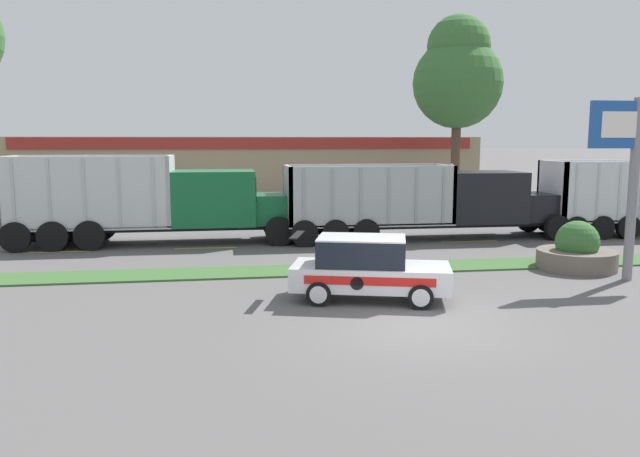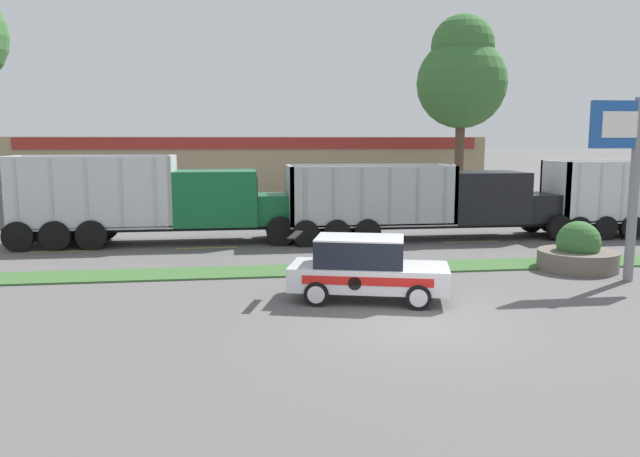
{
  "view_description": "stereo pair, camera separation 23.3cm",
  "coord_description": "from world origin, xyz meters",
  "px_view_note": "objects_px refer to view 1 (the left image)",
  "views": [
    {
      "loc": [
        -4.21,
        -13.28,
        4.17
      ],
      "look_at": [
        -1.19,
        6.74,
        1.3
      ],
      "focal_mm": 35.0,
      "sensor_mm": 36.0,
      "label": 1
    },
    {
      "loc": [
        -3.98,
        -13.32,
        4.17
      ],
      "look_at": [
        -1.19,
        6.74,
        1.3
      ],
      "focal_mm": 35.0,
      "sensor_mm": 36.0,
      "label": 2
    }
  ],
  "objects_px": {
    "dump_truck_mid": "(455,203)",
    "store_sign_post": "(636,150)",
    "stone_planter": "(577,252)",
    "dump_truck_lead": "(180,204)",
    "rally_car": "(367,268)"
  },
  "relations": [
    {
      "from": "dump_truck_lead",
      "to": "dump_truck_mid",
      "type": "relative_size",
      "value": 0.91
    },
    {
      "from": "store_sign_post",
      "to": "rally_car",
      "type": "bearing_deg",
      "value": -172.34
    },
    {
      "from": "dump_truck_lead",
      "to": "rally_car",
      "type": "height_order",
      "value": "dump_truck_lead"
    },
    {
      "from": "dump_truck_mid",
      "to": "rally_car",
      "type": "distance_m",
      "value": 11.43
    },
    {
      "from": "dump_truck_lead",
      "to": "stone_planter",
      "type": "distance_m",
      "value": 15.02
    },
    {
      "from": "dump_truck_lead",
      "to": "rally_car",
      "type": "relative_size",
      "value": 2.6
    },
    {
      "from": "dump_truck_mid",
      "to": "store_sign_post",
      "type": "xyz_separation_m",
      "value": [
        2.23,
        -8.57,
        2.38
      ]
    },
    {
      "from": "store_sign_post",
      "to": "stone_planter",
      "type": "distance_m",
      "value": 3.81
    },
    {
      "from": "dump_truck_lead",
      "to": "store_sign_post",
      "type": "distance_m",
      "value": 16.57
    },
    {
      "from": "dump_truck_mid",
      "to": "store_sign_post",
      "type": "height_order",
      "value": "store_sign_post"
    },
    {
      "from": "dump_truck_mid",
      "to": "rally_car",
      "type": "bearing_deg",
      "value": -121.91
    },
    {
      "from": "rally_car",
      "to": "stone_planter",
      "type": "height_order",
      "value": "rally_car"
    },
    {
      "from": "stone_planter",
      "to": "store_sign_post",
      "type": "bearing_deg",
      "value": -69.71
    },
    {
      "from": "dump_truck_lead",
      "to": "store_sign_post",
      "type": "relative_size",
      "value": 2.13
    },
    {
      "from": "dump_truck_lead",
      "to": "rally_car",
      "type": "xyz_separation_m",
      "value": [
        5.49,
        -10.07,
        -0.77
      ]
    }
  ]
}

